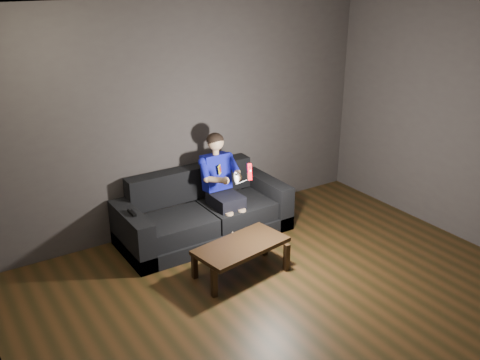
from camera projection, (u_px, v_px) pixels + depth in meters
floor at (319, 325)px, 4.81m from camera, size 5.00×5.00×0.00m
back_wall at (185, 118)px, 6.25m from camera, size 5.00×0.04×2.70m
ceiling at (340, 12)px, 3.80m from camera, size 5.00×5.00×0.02m
sofa at (203, 216)px, 6.31m from camera, size 2.01×0.87×0.77m
child at (221, 178)px, 6.22m from camera, size 0.48×0.59×1.18m
wii_remote_red at (249, 172)px, 5.83m from camera, size 0.06×0.08×0.19m
nunchuk_white at (236, 178)px, 5.77m from camera, size 0.06×0.09×0.15m
wii_remote_black at (132, 213)px, 5.68m from camera, size 0.04×0.17×0.03m
coffee_table at (241, 248)px, 5.49m from camera, size 1.04×0.63×0.35m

